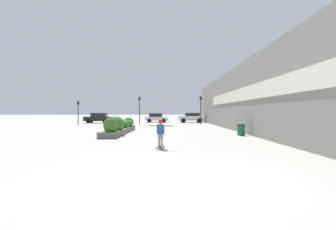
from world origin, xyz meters
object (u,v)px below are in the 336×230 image
(skateboard, at_px, (160,147))
(car_leftmost, at_px, (191,117))
(car_center_left, at_px, (98,118))
(traffic_light_right, at_px, (200,106))
(traffic_light_left, at_px, (139,106))
(car_center_right, at_px, (156,118))
(skateboarder, at_px, (160,130))
(traffic_light_far_left, at_px, (78,109))
(trash_bin, at_px, (241,130))

(skateboard, height_order, car_leftmost, car_leftmost)
(car_center_left, bearing_deg, traffic_light_right, -106.91)
(traffic_light_left, bearing_deg, car_center_right, 74.15)
(skateboarder, bearing_deg, traffic_light_left, 118.65)
(skateboarder, height_order, car_center_right, car_center_right)
(traffic_light_left, bearing_deg, traffic_light_far_left, -175.06)
(skateboard, relative_size, traffic_light_right, 0.18)
(car_leftmost, height_order, traffic_light_left, traffic_light_left)
(skateboard, xyz_separation_m, traffic_light_left, (-3.58, 23.76, 2.52))
(skateboard, distance_m, traffic_light_far_left, 25.99)
(traffic_light_left, distance_m, traffic_light_right, 8.43)
(car_center_right, bearing_deg, car_center_left, -73.54)
(trash_bin, height_order, car_leftmost, car_leftmost)
(skateboard, bearing_deg, car_leftmost, 102.20)
(trash_bin, distance_m, traffic_light_right, 17.00)
(car_leftmost, relative_size, traffic_light_right, 1.08)
(car_leftmost, height_order, traffic_light_right, traffic_light_right)
(car_center_right, bearing_deg, car_leftmost, 78.72)
(traffic_light_left, bearing_deg, car_leftmost, 38.08)
(trash_bin, distance_m, traffic_light_left, 19.48)
(car_leftmost, height_order, traffic_light_far_left, traffic_light_far_left)
(skateboard, relative_size, car_center_right, 0.18)
(traffic_light_far_left, bearing_deg, skateboard, -62.82)
(skateboard, distance_m, skateboarder, 0.80)
(traffic_light_left, relative_size, traffic_light_right, 1.00)
(skateboarder, xyz_separation_m, traffic_light_right, (4.85, 23.62, 1.73))
(traffic_light_left, relative_size, traffic_light_far_left, 1.21)
(skateboard, bearing_deg, skateboarder, 0.00)
(traffic_light_right, bearing_deg, traffic_light_far_left, -178.04)
(traffic_light_left, height_order, traffic_light_right, traffic_light_right)
(trash_bin, bearing_deg, car_center_left, 127.01)
(traffic_light_far_left, bearing_deg, traffic_light_right, 1.96)
(traffic_light_far_left, bearing_deg, car_center_right, 37.46)
(car_center_left, xyz_separation_m, traffic_light_far_left, (-1.34, -5.24, 1.38))
(skateboarder, bearing_deg, traffic_light_far_left, 137.25)
(skateboard, relative_size, skateboarder, 0.55)
(traffic_light_left, xyz_separation_m, traffic_light_right, (8.43, -0.14, 0.00))
(car_center_left, height_order, traffic_light_left, traffic_light_left)
(trash_bin, xyz_separation_m, car_leftmost, (-1.60, 23.01, 0.42))
(trash_bin, xyz_separation_m, traffic_light_right, (-0.87, 16.84, 2.17))
(skateboard, xyz_separation_m, car_center_left, (-10.49, 28.28, 0.74))
(car_center_left, bearing_deg, skateboarder, -159.64)
(skateboard, distance_m, trash_bin, 8.88)
(trash_bin, distance_m, car_leftmost, 23.07)
(skateboard, distance_m, traffic_light_right, 24.24)
(car_leftmost, xyz_separation_m, car_center_right, (-5.67, 1.13, -0.06))
(car_center_left, bearing_deg, trash_bin, -142.99)
(traffic_light_left, xyz_separation_m, traffic_light_far_left, (-8.25, -0.71, -0.40))
(trash_bin, relative_size, car_leftmost, 0.20)
(skateboarder, distance_m, traffic_light_far_left, 25.94)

